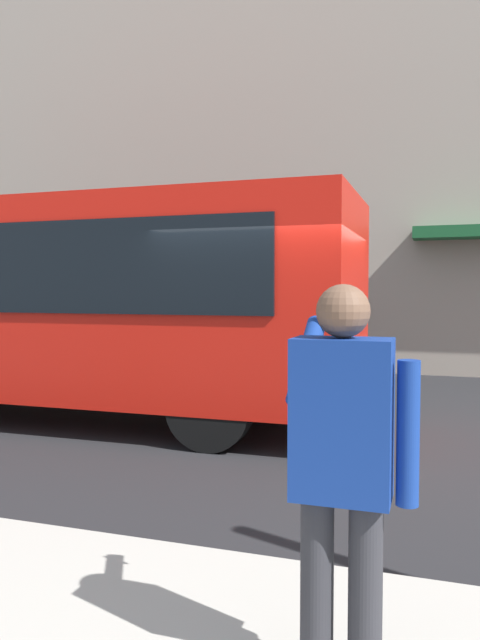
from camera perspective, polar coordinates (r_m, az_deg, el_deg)
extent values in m
plane|color=#232326|center=(7.55, 3.68, -11.16)|extent=(60.00, 60.00, 0.00)
cube|color=#A89E8E|center=(14.63, 10.90, 19.37)|extent=(28.00, 0.80, 12.00)
cube|color=red|center=(9.23, -17.99, 1.92)|extent=(9.00, 2.50, 2.60)
cylinder|color=black|center=(8.98, 2.21, -5.66)|extent=(1.00, 0.28, 1.00)
cylinder|color=black|center=(6.92, -2.88, -8.20)|extent=(1.00, 0.28, 1.00)
cylinder|color=#2D2D33|center=(2.77, 11.72, -24.39)|extent=(0.14, 0.14, 0.82)
cylinder|color=#2D2D33|center=(2.80, 7.26, -24.07)|extent=(0.14, 0.14, 0.82)
cube|color=navy|center=(2.53, 9.62, -9.16)|extent=(0.40, 0.24, 0.66)
sphere|color=brown|center=(2.48, 9.70, 0.83)|extent=(0.22, 0.22, 0.22)
cylinder|color=navy|center=(2.52, 15.57, -10.24)|extent=(0.09, 0.09, 0.58)
cylinder|color=navy|center=(2.68, 6.37, -3.70)|extent=(0.09, 0.48, 0.37)
cube|color=black|center=(2.79, 8.59, 0.65)|extent=(0.07, 0.01, 0.14)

